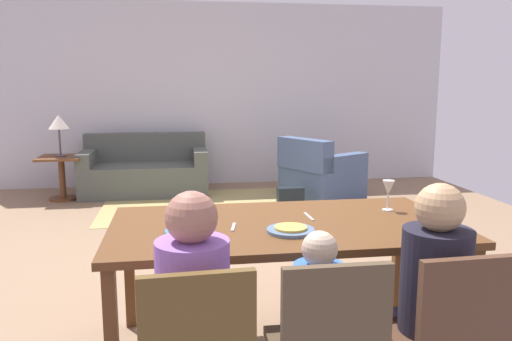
# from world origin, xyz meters

# --- Properties ---
(ground_plane) EXTENTS (7.05, 6.05, 0.02)m
(ground_plane) POSITION_xyz_m (0.00, 0.42, -0.01)
(ground_plane) COLOR #886B4F
(back_wall) EXTENTS (7.05, 0.10, 2.70)m
(back_wall) POSITION_xyz_m (0.00, 3.50, 1.35)
(back_wall) COLOR silver
(back_wall) RESTS_ON ground_plane
(dining_table) EXTENTS (1.90, 1.01, 0.76)m
(dining_table) POSITION_xyz_m (-0.05, -1.59, 0.69)
(dining_table) COLOR brown
(dining_table) RESTS_ON ground_plane
(plate_near_man) EXTENTS (0.25, 0.25, 0.02)m
(plate_near_man) POSITION_xyz_m (-0.57, -1.71, 0.77)
(plate_near_man) COLOR teal
(plate_near_man) RESTS_ON dining_table
(pizza_near_man) EXTENTS (0.17, 0.17, 0.01)m
(pizza_near_man) POSITION_xyz_m (-0.57, -1.71, 0.78)
(pizza_near_man) COLOR #E29D4E
(pizza_near_man) RESTS_ON plate_near_man
(plate_near_child) EXTENTS (0.25, 0.25, 0.02)m
(plate_near_child) POSITION_xyz_m (-0.05, -1.77, 0.77)
(plate_near_child) COLOR slate
(plate_near_child) RESTS_ON dining_table
(pizza_near_child) EXTENTS (0.17, 0.17, 0.01)m
(pizza_near_child) POSITION_xyz_m (-0.05, -1.77, 0.78)
(pizza_near_child) COLOR gold
(pizza_near_child) RESTS_ON plate_near_child
(wine_glass) EXTENTS (0.07, 0.07, 0.19)m
(wine_glass) POSITION_xyz_m (0.63, -1.41, 0.89)
(wine_glass) COLOR silver
(wine_glass) RESTS_ON dining_table
(fork) EXTENTS (0.04, 0.15, 0.01)m
(fork) POSITION_xyz_m (-0.34, -1.64, 0.76)
(fork) COLOR silver
(fork) RESTS_ON dining_table
(knife) EXTENTS (0.02, 0.17, 0.01)m
(knife) POSITION_xyz_m (0.12, -1.49, 0.76)
(knife) COLOR silver
(knife) RESTS_ON dining_table
(person_man) EXTENTS (0.30, 0.41, 1.11)m
(person_man) POSITION_xyz_m (-0.57, -2.28, 0.51)
(person_man) COLOR navy
(person_man) RESTS_ON ground_plane
(person_child) EXTENTS (0.22, 0.29, 0.92)m
(person_child) POSITION_xyz_m (-0.05, -2.28, 0.43)
(person_child) COLOR #3D4253
(person_child) RESTS_ON ground_plane
(dining_chair_woman) EXTENTS (0.43, 0.43, 0.87)m
(dining_chair_woman) POSITION_xyz_m (0.47, -2.45, 0.49)
(dining_chair_woman) COLOR #543523
(dining_chair_woman) RESTS_ON ground_plane
(person_woman) EXTENTS (0.30, 0.40, 1.11)m
(person_woman) POSITION_xyz_m (0.47, -2.28, 0.51)
(person_woman) COLOR #35364E
(person_woman) RESTS_ON ground_plane
(area_rug) EXTENTS (2.60, 1.80, 0.01)m
(area_rug) POSITION_xyz_m (-0.28, 2.04, 0.00)
(area_rug) COLOR tan
(area_rug) RESTS_ON ground_plane
(couch) EXTENTS (1.70, 0.86, 0.82)m
(couch) POSITION_xyz_m (-1.08, 2.90, 0.30)
(couch) COLOR #4C524B
(couch) RESTS_ON ground_plane
(armchair) EXTENTS (1.17, 1.16, 0.82)m
(armchair) POSITION_xyz_m (1.24, 2.21, 0.32)
(armchair) COLOR #44577A
(armchair) RESTS_ON ground_plane
(side_table) EXTENTS (0.56, 0.56, 0.58)m
(side_table) POSITION_xyz_m (-2.14, 2.64, 0.38)
(side_table) COLOR brown
(side_table) RESTS_ON ground_plane
(table_lamp) EXTENTS (0.26, 0.26, 0.54)m
(table_lamp) POSITION_xyz_m (-2.14, 2.64, 1.01)
(table_lamp) COLOR #4E3D3F
(table_lamp) RESTS_ON side_table
(handbag) EXTENTS (0.32, 0.16, 0.26)m
(handbag) POSITION_xyz_m (0.74, 1.74, 0.13)
(handbag) COLOR black
(handbag) RESTS_ON ground_plane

